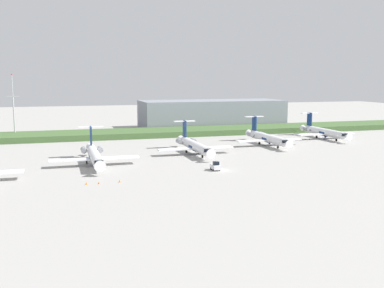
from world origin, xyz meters
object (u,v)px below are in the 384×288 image
Objects in this scene: baggage_tug at (215,166)px; safety_cone_rear_marker at (120,181)px; regional_jet_second at (94,155)px; regional_jet_third at (194,145)px; antenna_mast at (14,112)px; safety_cone_mid_marker at (99,183)px; safety_cone_front_marker at (86,183)px; regional_jet_fourth at (267,138)px; regional_jet_fifth at (324,132)px.

safety_cone_rear_marker is at bearing -165.73° from baggage_tug.
regional_jet_second and regional_jet_third have the same top height.
antenna_mast reaches higher than regional_jet_second.
safety_cone_front_marker is at bearing 177.01° from safety_cone_mid_marker.
baggage_tug is at bearing -95.14° from regional_jet_third.
regional_jet_fourth is 56.36× the size of safety_cone_rear_marker.
baggage_tug is at bearing -131.43° from regional_jet_fourth.
regional_jet_fourth is at bearing 36.78° from safety_cone_rear_marker.
antenna_mast is (-83.01, 43.65, 7.44)m from regional_jet_fourth.
regional_jet_fourth is at bearing -161.49° from regional_jet_fifth.
safety_cone_front_marker is (-33.58, -31.65, -2.26)m from regional_jet_third.
baggage_tug is at bearing 14.27° from safety_cone_rear_marker.
regional_jet_fourth is at bearing 18.86° from regional_jet_third.
regional_jet_second is 22.76m from safety_cone_front_marker.
regional_jet_fourth reaches higher than baggage_tug.
safety_cone_mid_marker is (-28.69, -6.48, -0.73)m from baggage_tug.
regional_jet_second and regional_jet_fifth have the same top height.
antenna_mast is 43.77× the size of safety_cone_rear_marker.
regional_jet_second is 1.00× the size of regional_jet_fourth.
regional_jet_fourth is at bearing 18.02° from regional_jet_second.
regional_jet_fifth is 56.36× the size of safety_cone_front_marker.
regional_jet_second is at bearing 98.98° from safety_cone_rear_marker.
regional_jet_third reaches higher than safety_cone_mid_marker.
antenna_mast is (-24.27, 62.75, 7.44)m from regional_jet_second.
safety_cone_mid_marker is (2.61, -0.14, 0.00)m from safety_cone_front_marker.
regional_jet_third is 56.36× the size of safety_cone_front_marker.
safety_cone_mid_marker is at bearing -175.94° from safety_cone_rear_marker.
regional_jet_fifth is 101.51m from safety_cone_mid_marker.
regional_jet_second is 91.33m from regional_jet_fifth.
regional_jet_fifth is 56.36× the size of safety_cone_mid_marker.
safety_cone_mid_marker is at bearing -74.71° from antenna_mast.
regional_jet_third is 76.55m from antenna_mast.
antenna_mast reaches higher than safety_cone_mid_marker.
safety_cone_front_marker is 1.00× the size of safety_cone_mid_marker.
regional_jet_fifth reaches higher than safety_cone_rear_marker.
safety_cone_front_marker and safety_cone_mid_marker have the same top height.
regional_jet_fourth is at bearing 34.87° from safety_cone_mid_marker.
regional_jet_fifth is 116.45m from antenna_mast.
safety_cone_front_marker is 7.09m from safety_cone_rear_marker.
safety_cone_front_marker is at bearing -146.35° from regional_jet_fourth.
safety_cone_mid_marker is 1.00× the size of safety_cone_rear_marker.
regional_jet_fifth is 97.50m from safety_cone_rear_marker.
safety_cone_rear_marker is (27.78, -84.94, -9.70)m from antenna_mast.
antenna_mast is 89.89m from safety_cone_rear_marker.
regional_jet_fifth is at bearing 30.16° from safety_cone_mid_marker.
regional_jet_third is 56.36× the size of safety_cone_mid_marker.
antenna_mast reaches higher than regional_jet_fifth.
safety_cone_front_marker and safety_cone_rear_marker have the same top height.
regional_jet_second reaches higher than safety_cone_front_marker.
regional_jet_fifth is 73.97m from baggage_tug.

